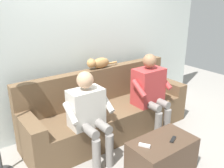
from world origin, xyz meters
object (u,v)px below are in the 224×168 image
(coffee_table, at_px, (162,156))
(remote_black, at_px, (173,139))
(couch, at_px, (108,113))
(remote_white, at_px, (144,145))
(person_right_seated, at_px, (89,112))
(person_left_seated, at_px, (150,89))
(cat_on_backrest, at_px, (98,63))

(coffee_table, xyz_separation_m, remote_black, (-0.10, 0.06, 0.21))
(couch, relative_size, remote_white, 20.17)
(person_right_seated, bearing_deg, person_left_seated, -178.05)
(couch, distance_m, person_left_seated, 0.71)
(couch, bearing_deg, remote_black, 95.11)
(remote_black, bearing_deg, person_right_seated, -75.81)
(person_left_seated, xyz_separation_m, remote_black, (0.42, 0.81, -0.25))
(person_right_seated, height_order, remote_white, person_right_seated)
(remote_black, relative_size, remote_white, 1.05)
(person_left_seated, xyz_separation_m, person_right_seated, (1.05, 0.04, -0.03))
(cat_on_backrest, distance_m, remote_white, 1.43)
(person_right_seated, xyz_separation_m, cat_on_backrest, (-0.53, -0.60, 0.38))
(couch, xyz_separation_m, remote_black, (-0.10, 1.13, 0.10))
(person_left_seated, height_order, remote_white, person_left_seated)
(cat_on_backrest, xyz_separation_m, remote_black, (-0.09, 1.37, -0.60))
(coffee_table, xyz_separation_m, person_right_seated, (0.53, -0.72, 0.43))
(couch, distance_m, cat_on_backrest, 0.75)
(remote_black, bearing_deg, cat_on_backrest, -110.94)
(remote_black, bearing_deg, coffee_table, -53.85)
(coffee_table, bearing_deg, remote_white, -10.72)
(couch, height_order, remote_white, couch)
(cat_on_backrest, bearing_deg, remote_white, 78.91)
(coffee_table, bearing_deg, person_left_seated, -124.91)
(coffee_table, distance_m, person_left_seated, 1.03)
(couch, distance_m, remote_white, 1.06)
(cat_on_backrest, bearing_deg, couch, 88.16)
(person_left_seated, bearing_deg, remote_black, 62.32)
(couch, height_order, person_right_seated, person_right_seated)
(person_right_seated, bearing_deg, remote_white, 112.95)
(couch, distance_m, remote_black, 1.14)
(remote_black, height_order, remote_white, remote_white)
(remote_black, bearing_deg, couch, -109.71)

